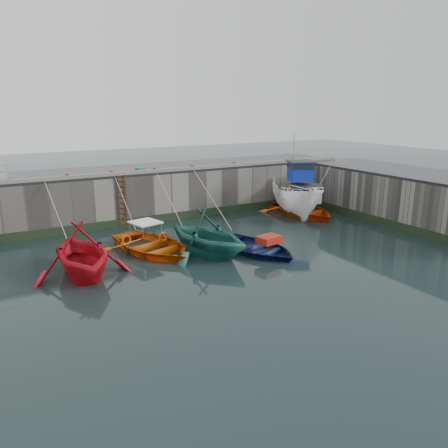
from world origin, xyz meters
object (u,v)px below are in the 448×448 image
boat_near_white (83,275)px  bollard_d (192,167)px  boat_near_blacktrim (207,254)px  fish_crate (140,170)px  boat_far_white (297,197)px  boat_far_orange (300,208)px  bollard_c (154,170)px  boat_near_blue (152,251)px  boat_near_navy (257,252)px  ladder (123,202)px  bollard_a (67,176)px  bollard_e (234,164)px  bollard_b (111,173)px

boat_near_white → bollard_d: bearing=38.6°
boat_near_blacktrim → fish_crate: (-0.55, 7.96, 3.30)m
boat_far_white → boat_far_orange: boat_far_white is taller
fish_crate → bollard_c: size_ratio=1.94×
boat_near_white → boat_near_blue: boat_near_white is taller
boat_near_navy → ladder: bearing=108.4°
boat_near_white → boat_far_orange: boat_far_orange is taller
ladder → bollard_a: size_ratio=11.43×
boat_near_white → boat_far_orange: size_ratio=0.84×
bollard_e → boat_near_white: bearing=-149.3°
boat_far_white → boat_near_navy: bearing=-118.1°
fish_crate → boat_near_navy: bearing=-92.2°
boat_far_white → bollard_e: bearing=163.0°
boat_near_blue → bollard_d: 8.15m
boat_near_blue → bollard_b: (-0.34, 5.56, 3.30)m
boat_near_navy → boat_far_white: 8.86m
boat_near_navy → bollard_b: bollard_b is taller
boat_far_white → fish_crate: 10.58m
boat_far_orange → bollard_a: size_ratio=21.48×
boat_far_white → bollard_c: boat_far_white is taller
boat_near_blue → boat_far_white: 11.84m
bollard_b → bollard_e: same height
bollard_c → boat_near_blue: bearing=-113.0°
bollard_c → boat_near_blacktrim: bearing=-91.2°
bollard_b → boat_near_navy: bearing=-59.2°
bollard_c → boat_far_orange: bearing=-17.8°
boat_far_orange → bollard_e: bearing=138.7°
fish_crate → bollard_c: bollard_c is taller
bollard_b → bollard_c: 2.70m
boat_near_white → bollard_b: bollard_b is taller
boat_far_orange → boat_near_navy: bearing=-144.0°
bollard_c → boat_near_white: bearing=-130.9°
boat_near_navy → boat_far_white: (6.86, 5.49, 1.16)m
boat_near_blue → boat_far_orange: (11.66, 2.58, 0.40)m
ladder → boat_far_white: bearing=-12.2°
boat_near_blue → bollard_a: bollard_a is taller
boat_near_blue → boat_near_blacktrim: boat_near_blacktrim is taller
boat_near_navy → boat_far_orange: 8.84m
bollard_c → bollard_d: bearing=0.0°
ladder → boat_near_blue: ladder is taller
boat_near_blue → bollard_c: bearing=53.3°
fish_crate → bollard_d: (3.30, -0.58, 0.00)m
bollard_c → bollard_e: same height
boat_far_orange → bollard_b: bearing=165.2°
boat_near_navy → bollard_b: size_ratio=16.95×
bollard_d → bollard_e: (3.20, 0.00, 0.00)m
boat_near_navy → bollard_b: 10.19m
boat_near_navy → bollard_e: (3.56, 8.28, 3.30)m
boat_near_navy → bollard_e: size_ratio=16.95×
boat_far_orange → fish_crate: size_ratio=11.08×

